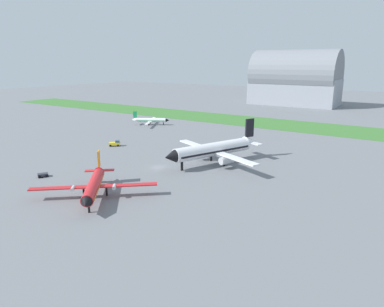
{
  "coord_description": "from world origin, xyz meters",
  "views": [
    {
      "loc": [
        56.31,
        -69.3,
        27.67
      ],
      "look_at": [
        5.78,
        7.78,
        3.0
      ],
      "focal_mm": 32.28,
      "sensor_mm": 36.0,
      "label": 1
    }
  ],
  "objects": [
    {
      "name": "baggage_cart_near_gate",
      "position": [
        -18.93,
        -21.82,
        0.57
      ],
      "size": [
        2.71,
        2.94,
        0.9
      ],
      "rotation": [
        0.0,
        0.0,
        4.19
      ],
      "color": "#2D333D",
      "rests_on": "ground_plane"
    },
    {
      "name": "airplane_taxiing_turboprop",
      "position": [
        -43.34,
        48.67,
        2.2
      ],
      "size": [
        15.79,
        18.12,
        6.01
      ],
      "rotation": [
        0.0,
        0.0,
        0.51
      ],
      "color": "white",
      "rests_on": "ground_plane"
    },
    {
      "name": "pushback_tug_midfield",
      "position": [
        -27.46,
        11.11,
        0.91
      ],
      "size": [
        3.94,
        3.65,
        1.95
      ],
      "rotation": [
        0.0,
        0.0,
        0.67
      ],
      "color": "yellow",
      "rests_on": "ground_plane"
    },
    {
      "name": "hangar_distant",
      "position": [
        -13.24,
        159.16,
        15.9
      ],
      "size": [
        54.65,
        30.55,
        35.0
      ],
      "color": "#9399A3",
      "rests_on": "ground_plane"
    },
    {
      "name": "airplane_midfield_jet",
      "position": [
        10.92,
        11.37,
        4.14
      ],
      "size": [
        30.92,
        30.73,
        11.5
      ],
      "rotation": [
        0.0,
        0.0,
        4.32
      ],
      "color": "white",
      "rests_on": "ground_plane"
    },
    {
      "name": "grass_taxiway_strip",
      "position": [
        0.0,
        81.9,
        0.04
      ],
      "size": [
        360.0,
        28.0,
        0.08
      ],
      "primitive_type": "cube",
      "color": "#3D7533",
      "rests_on": "ground_plane"
    },
    {
      "name": "airplane_foreground_turboprop",
      "position": [
        2.16,
        -23.93,
        2.87
      ],
      "size": [
        20.94,
        18.8,
        7.83
      ],
      "rotation": [
        0.0,
        0.0,
        5.42
      ],
      "color": "red",
      "rests_on": "ground_plane"
    },
    {
      "name": "ground_plane",
      "position": [
        0.0,
        0.0,
        0.0
      ],
      "size": [
        600.0,
        600.0,
        0.0
      ],
      "primitive_type": "plane",
      "color": "slate"
    }
  ]
}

